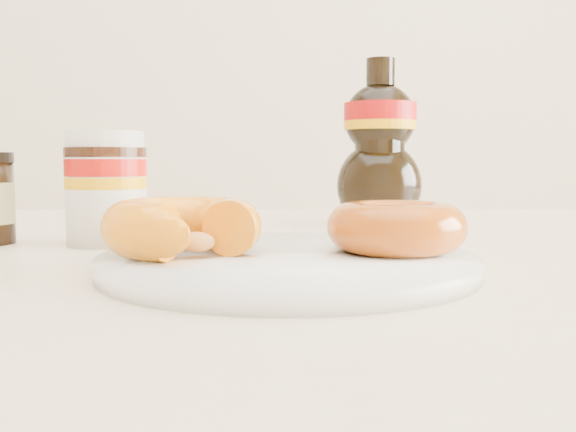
{
  "coord_description": "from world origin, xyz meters",
  "views": [
    {
      "loc": [
        0.04,
        -0.46,
        0.83
      ],
      "look_at": [
        0.04,
        0.03,
        0.79
      ],
      "focal_mm": 40.0,
      "sensor_mm": 36.0,
      "label": 1
    }
  ],
  "objects_px": {
    "nutella_jar": "(106,184)",
    "syrup_bottle": "(380,143)",
    "plate": "(288,262)",
    "dining_table": "(242,341)",
    "donut_whole": "(396,227)",
    "donut_bitten": "(182,227)"
  },
  "relations": [
    {
      "from": "donut_bitten",
      "to": "nutella_jar",
      "type": "relative_size",
      "value": 1.06
    },
    {
      "from": "donut_whole",
      "to": "nutella_jar",
      "type": "distance_m",
      "value": 0.28
    },
    {
      "from": "plate",
      "to": "syrup_bottle",
      "type": "height_order",
      "value": "syrup_bottle"
    },
    {
      "from": "donut_bitten",
      "to": "nutella_jar",
      "type": "bearing_deg",
      "value": 139.26
    },
    {
      "from": "nutella_jar",
      "to": "syrup_bottle",
      "type": "bearing_deg",
      "value": 32.28
    },
    {
      "from": "nutella_jar",
      "to": "donut_bitten",
      "type": "bearing_deg",
      "value": -57.78
    },
    {
      "from": "syrup_bottle",
      "to": "nutella_jar",
      "type": "bearing_deg",
      "value": -147.72
    },
    {
      "from": "donut_bitten",
      "to": "donut_whole",
      "type": "height_order",
      "value": "donut_bitten"
    },
    {
      "from": "dining_table",
      "to": "plate",
      "type": "relative_size",
      "value": 5.35
    },
    {
      "from": "dining_table",
      "to": "donut_bitten",
      "type": "xyz_separation_m",
      "value": [
        -0.03,
        -0.12,
        0.12
      ]
    },
    {
      "from": "dining_table",
      "to": "donut_whole",
      "type": "xyz_separation_m",
      "value": [
        0.12,
        -0.11,
        0.11
      ]
    },
    {
      "from": "donut_bitten",
      "to": "syrup_bottle",
      "type": "xyz_separation_m",
      "value": [
        0.18,
        0.32,
        0.07
      ]
    },
    {
      "from": "donut_whole",
      "to": "nutella_jar",
      "type": "height_order",
      "value": "nutella_jar"
    },
    {
      "from": "dining_table",
      "to": "plate",
      "type": "bearing_deg",
      "value": -70.74
    },
    {
      "from": "plate",
      "to": "dining_table",
      "type": "bearing_deg",
      "value": 109.26
    },
    {
      "from": "dining_table",
      "to": "donut_whole",
      "type": "relative_size",
      "value": 14.14
    },
    {
      "from": "dining_table",
      "to": "donut_bitten",
      "type": "relative_size",
      "value": 12.73
    },
    {
      "from": "nutella_jar",
      "to": "plate",
      "type": "bearing_deg",
      "value": -41.32
    },
    {
      "from": "donut_bitten",
      "to": "donut_whole",
      "type": "relative_size",
      "value": 1.11
    },
    {
      "from": "nutella_jar",
      "to": "syrup_bottle",
      "type": "height_order",
      "value": "syrup_bottle"
    },
    {
      "from": "donut_whole",
      "to": "nutella_jar",
      "type": "relative_size",
      "value": 0.95
    },
    {
      "from": "dining_table",
      "to": "syrup_bottle",
      "type": "distance_m",
      "value": 0.31
    }
  ]
}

